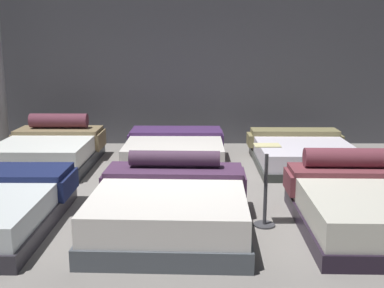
{
  "coord_description": "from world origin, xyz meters",
  "views": [
    {
      "loc": [
        0.24,
        -6.04,
        2.0
      ],
      "look_at": [
        0.27,
        0.39,
        0.62
      ],
      "focal_mm": 43.61,
      "sensor_mm": 36.0,
      "label": 1
    }
  ],
  "objects_px": {
    "bed_5": "(300,153)",
    "bed_4": "(173,152)",
    "bed_3": "(47,150)",
    "price_sign": "(263,195)",
    "bed_1": "(168,207)",
    "bed_2": "(365,206)"
  },
  "relations": [
    {
      "from": "bed_2",
      "to": "bed_3",
      "type": "relative_size",
      "value": 0.99
    },
    {
      "from": "bed_3",
      "to": "price_sign",
      "type": "bearing_deg",
      "value": -39.26
    },
    {
      "from": "bed_2",
      "to": "price_sign",
      "type": "relative_size",
      "value": 2.17
    },
    {
      "from": "bed_3",
      "to": "bed_2",
      "type": "bearing_deg",
      "value": -32.18
    },
    {
      "from": "bed_3",
      "to": "price_sign",
      "type": "xyz_separation_m",
      "value": [
        3.2,
        -2.68,
        0.1
      ]
    },
    {
      "from": "bed_3",
      "to": "bed_5",
      "type": "bearing_deg",
      "value": 0.76
    },
    {
      "from": "bed_1",
      "to": "bed_3",
      "type": "relative_size",
      "value": 0.97
    },
    {
      "from": "bed_1",
      "to": "price_sign",
      "type": "bearing_deg",
      "value": 9.5
    },
    {
      "from": "bed_1",
      "to": "price_sign",
      "type": "xyz_separation_m",
      "value": [
        1.05,
        0.13,
        0.09
      ]
    },
    {
      "from": "bed_4",
      "to": "price_sign",
      "type": "height_order",
      "value": "price_sign"
    },
    {
      "from": "bed_1",
      "to": "price_sign",
      "type": "distance_m",
      "value": 1.06
    },
    {
      "from": "bed_3",
      "to": "price_sign",
      "type": "height_order",
      "value": "price_sign"
    },
    {
      "from": "bed_1",
      "to": "bed_2",
      "type": "xyz_separation_m",
      "value": [
        2.15,
        0.04,
        -0.01
      ]
    },
    {
      "from": "bed_3",
      "to": "bed_5",
      "type": "height_order",
      "value": "bed_3"
    },
    {
      "from": "bed_3",
      "to": "bed_4",
      "type": "distance_m",
      "value": 2.1
    },
    {
      "from": "bed_4",
      "to": "bed_5",
      "type": "bearing_deg",
      "value": 2.07
    },
    {
      "from": "bed_5",
      "to": "bed_4",
      "type": "bearing_deg",
      "value": -177.55
    },
    {
      "from": "bed_1",
      "to": "bed_3",
      "type": "xyz_separation_m",
      "value": [
        -2.15,
        2.81,
        -0.0
      ]
    },
    {
      "from": "bed_4",
      "to": "bed_5",
      "type": "relative_size",
      "value": 0.96
    },
    {
      "from": "bed_2",
      "to": "price_sign",
      "type": "distance_m",
      "value": 1.11
    },
    {
      "from": "bed_5",
      "to": "price_sign",
      "type": "bearing_deg",
      "value": -110.4
    },
    {
      "from": "price_sign",
      "to": "bed_5",
      "type": "bearing_deg",
      "value": 68.78
    }
  ]
}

